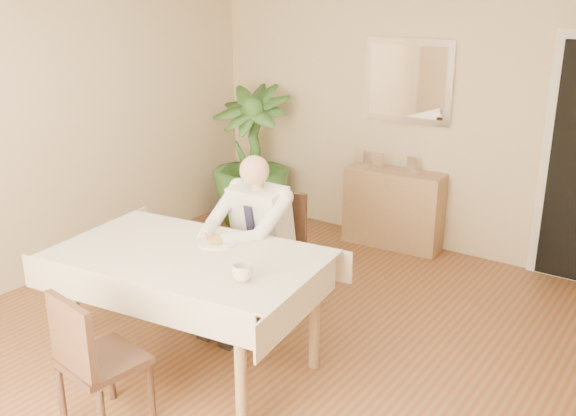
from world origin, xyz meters
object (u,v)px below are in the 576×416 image
Objects in this scene: chair_near at (91,357)px; dining_table at (189,265)px; chair_far at (272,245)px; potted_palm at (251,156)px; coffee_mug at (242,273)px; seated_man at (247,235)px; sideboard at (393,208)px.

dining_table is at bearing 104.17° from chair_near.
chair_far reaches higher than dining_table.
potted_palm reaches higher than chair_near.
dining_table is at bearing 167.54° from coffee_mug.
potted_palm is at bearing 121.94° from chair_near.
seated_man reaches higher than sideboard.
seated_man is (0.00, 0.59, 0.02)m from dining_table.
seated_man reaches higher than chair_near.
seated_man reaches higher than coffee_mug.
coffee_mug reaches higher than chair_near.
chair_far is 1.09× the size of chair_near.
potted_palm is at bearing 127.44° from coffee_mug.
coffee_mug is at bearing -20.26° from dining_table.
chair_near is 3.48m from potted_palm.
seated_man is at bearing 127.17° from coffee_mug.
chair_far is at bearing 82.21° from dining_table.
sideboard is (0.17, 2.58, -0.30)m from dining_table.
dining_table is at bearing -97.99° from sideboard.
coffee_mug is 0.08× the size of potted_palm.
coffee_mug reaches higher than dining_table.
potted_palm reaches higher than seated_man.
potted_palm is at bearing 127.56° from seated_man.
chair_near is at bearing -91.55° from dining_table.
chair_near is at bearing -120.90° from coffee_mug.
potted_palm reaches higher than dining_table.
chair_far is 1.17m from coffee_mug.
chair_far is (0.00, 0.88, -0.15)m from dining_table.
seated_man is 1.34× the size of sideboard.
seated_man is at bearing 101.64° from chair_near.
potted_palm is at bearing 111.94° from dining_table.
coffee_mug is (0.54, -0.71, 0.11)m from seated_man.
chair_near is 0.59× the size of potted_palm.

